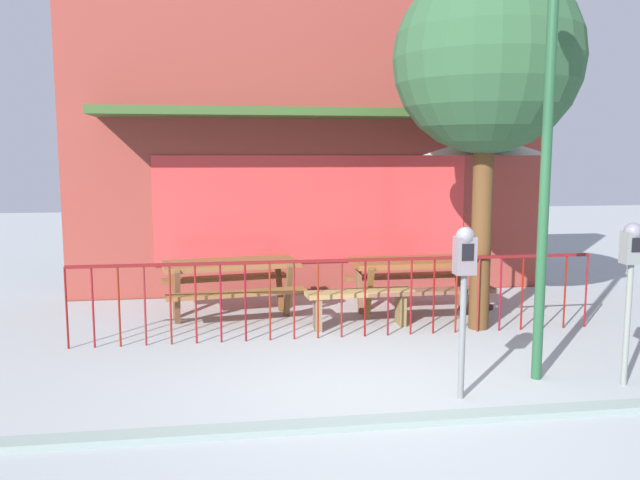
{
  "coord_description": "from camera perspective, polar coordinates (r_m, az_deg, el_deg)",
  "views": [
    {
      "loc": [
        -1.38,
        -5.7,
        2.22
      ],
      "look_at": [
        -0.21,
        2.22,
        1.15
      ],
      "focal_mm": 36.23,
      "sensor_mm": 36.0,
      "label": 1
    }
  ],
  "objects": [
    {
      "name": "curb_edge",
      "position": [
        5.6,
        6.82,
        -15.83
      ],
      "size": [
        10.63,
        0.2,
        0.11
      ],
      "primitive_type": "cube",
      "color": "gray",
      "rests_on": "ground"
    },
    {
      "name": "street_lamp",
      "position": [
        6.58,
        19.55,
        11.38
      ],
      "size": [
        0.28,
        0.28,
        4.17
      ],
      "color": "#214E2E",
      "rests_on": "ground"
    },
    {
      "name": "picnic_table_right",
      "position": [
        9.04,
        8.49,
        -2.73
      ],
      "size": [
        1.83,
        1.4,
        0.79
      ],
      "color": "brown",
      "rests_on": "ground"
    },
    {
      "name": "patio_bench",
      "position": [
        8.35,
        3.53,
        -5.33
      ],
      "size": [
        1.42,
        0.44,
        0.48
      ],
      "color": "olive",
      "rests_on": "ground"
    },
    {
      "name": "ground",
      "position": [
        6.27,
        4.98,
        -13.16
      ],
      "size": [
        40.0,
        40.0,
        0.0
      ],
      "primitive_type": "plane",
      "color": "#969DA0"
    },
    {
      "name": "patio_umbrella",
      "position": [
        9.43,
        14.43,
        8.01
      ],
      "size": [
        1.76,
        1.76,
        2.49
      ],
      "color": "black",
      "rests_on": "ground"
    },
    {
      "name": "parking_meter_near",
      "position": [
        5.9,
        12.64,
        -2.37
      ],
      "size": [
        0.18,
        0.17,
        1.58
      ],
      "color": "slate",
      "rests_on": "ground"
    },
    {
      "name": "patio_fence_front",
      "position": [
        7.81,
        1.93,
        -3.9
      ],
      "size": [
        6.4,
        0.04,
        0.97
      ],
      "color": "maroon",
      "rests_on": "ground"
    },
    {
      "name": "street_tree",
      "position": [
        8.39,
        14.54,
        15.01
      ],
      "size": [
        2.29,
        2.29,
        4.51
      ],
      "color": "#51341A",
      "rests_on": "ground"
    },
    {
      "name": "pub_storefront",
      "position": [
        10.36,
        -0.77,
        9.22
      ],
      "size": [
        7.59,
        1.45,
        5.04
      ],
      "color": "#4B2719",
      "rests_on": "ground"
    },
    {
      "name": "picnic_table_left",
      "position": [
        8.88,
        -7.89,
        -2.9
      ],
      "size": [
        1.97,
        1.6,
        0.79
      ],
      "color": "brown",
      "rests_on": "ground"
    },
    {
      "name": "parking_meter_far",
      "position": [
        6.77,
        25.8,
        -1.65
      ],
      "size": [
        0.18,
        0.17,
        1.58
      ],
      "color": "gray",
      "rests_on": "ground"
    }
  ]
}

